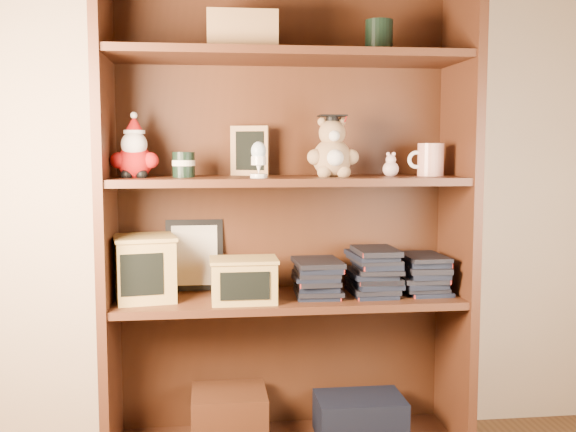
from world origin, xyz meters
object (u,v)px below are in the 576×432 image
bookcase (285,227)px  treats_box (145,268)px  grad_teddy_bear (332,153)px  teacher_mug (430,160)px

bookcase → treats_box: bearing=-173.7°
grad_teddy_bear → treats_box: 0.72m
teacher_mug → bookcase: bearing=174.0°
grad_teddy_bear → treats_box: size_ratio=0.93×
treats_box → bookcase: bearing=6.3°
bookcase → teacher_mug: (0.48, -0.05, 0.23)m
grad_teddy_bear → teacher_mug: bearing=1.1°
teacher_mug → treats_box: 1.01m
treats_box → grad_teddy_bear: bearing=-0.5°
bookcase → grad_teddy_bear: bookcase is taller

